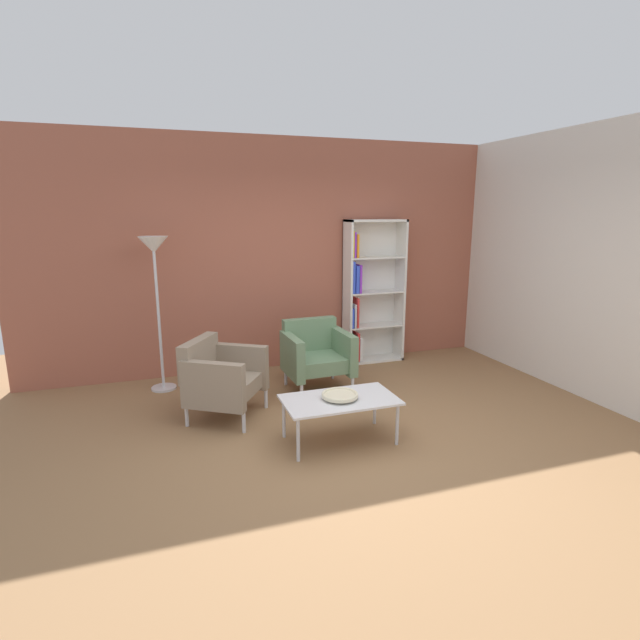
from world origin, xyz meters
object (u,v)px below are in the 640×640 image
armchair_corner_red (221,376)px  armchair_by_bookshelf (316,353)px  floor_lamp_torchiere (155,263)px  decorative_bowl (340,395)px  bookshelf_tall (368,295)px  coffee_table_low (340,402)px

armchair_corner_red → armchair_by_bookshelf: same height
armchair_corner_red → floor_lamp_torchiere: floor_lamp_torchiere is taller
decorative_bowl → floor_lamp_torchiere: (-1.45, 1.87, 1.01)m
decorative_bowl → bookshelf_tall: bearing=60.2°
floor_lamp_torchiere → armchair_corner_red: bearing=-61.4°
armchair_corner_red → floor_lamp_torchiere: 1.53m
decorative_bowl → armchair_by_bookshelf: armchair_by_bookshelf is taller
bookshelf_tall → floor_lamp_torchiere: bearing=-174.4°
bookshelf_tall → decorative_bowl: size_ratio=5.94×
decorative_bowl → armchair_by_bookshelf: size_ratio=0.41×
bookshelf_tall → armchair_by_bookshelf: (-0.99, -0.79, -0.50)m
decorative_bowl → floor_lamp_torchiere: floor_lamp_torchiere is taller
coffee_table_low → armchair_by_bookshelf: (0.23, 1.34, 0.05)m
coffee_table_low → armchair_by_bookshelf: armchair_by_bookshelf is taller
bookshelf_tall → armchair_corner_red: bearing=-149.7°
decorative_bowl → floor_lamp_torchiere: size_ratio=0.18×
decorative_bowl → floor_lamp_torchiere: bearing=127.8°
bookshelf_tall → floor_lamp_torchiere: 2.74m
decorative_bowl → coffee_table_low: bearing=-90.0°
bookshelf_tall → coffee_table_low: (-1.22, -2.13, -0.54)m
coffee_table_low → armchair_corner_red: size_ratio=1.06×
bookshelf_tall → armchair_by_bookshelf: bearing=-141.5°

